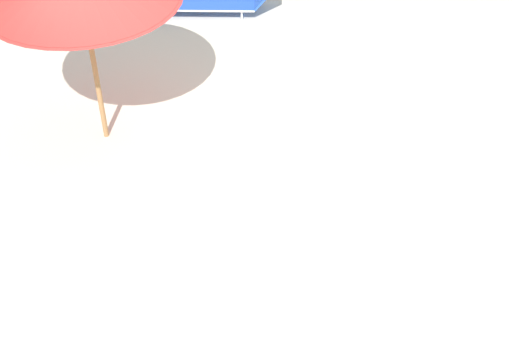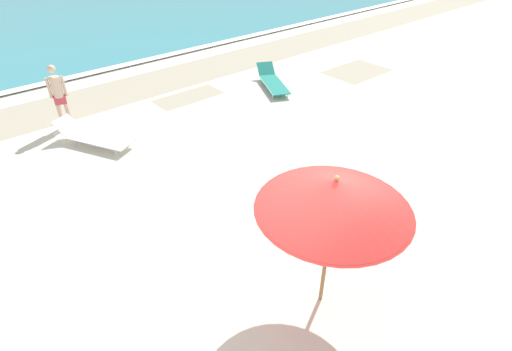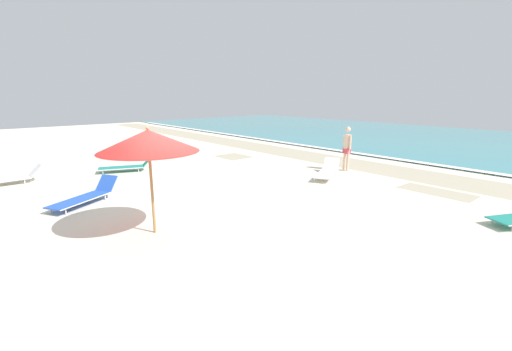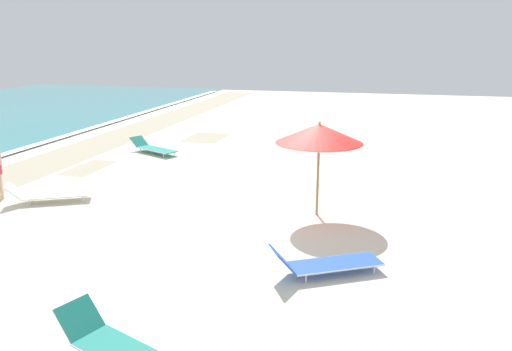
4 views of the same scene
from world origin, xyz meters
name	(u,v)px [view 1 (image 1 of 4)]	position (x,y,z in m)	size (l,w,h in m)	color
ground_plane	(164,150)	(0.00, 0.01, -0.08)	(60.00, 60.00, 0.16)	beige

